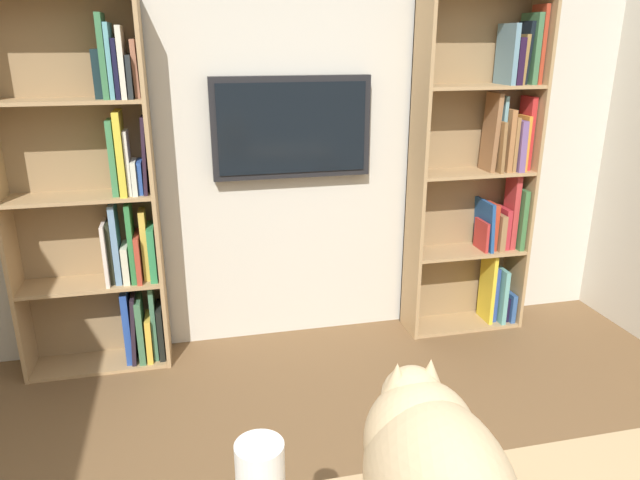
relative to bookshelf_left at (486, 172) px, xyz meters
name	(u,v)px	position (x,y,z in m)	size (l,w,h in m)	color
wall_back	(284,126)	(1.26, -0.17, 0.30)	(4.52, 0.06, 2.70)	beige
bookshelf_left	(486,172)	(0.00, 0.00, 0.00)	(0.77, 0.28, 2.11)	tan
bookshelf_right	(102,205)	(2.31, 0.00, -0.07)	(0.80, 0.28, 2.06)	tan
wall_mounted_tv	(292,128)	(1.22, -0.09, 0.30)	(0.94, 0.07, 0.59)	black
cat	(432,473)	(1.38, 2.37, -0.07)	(0.30, 0.59, 0.39)	#D1B284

